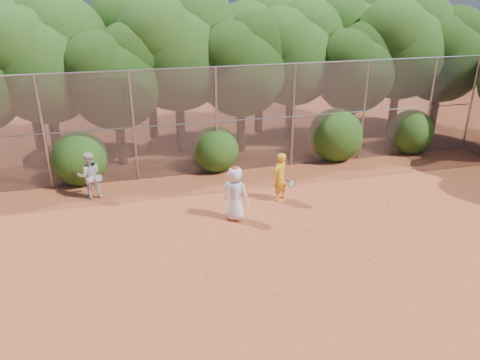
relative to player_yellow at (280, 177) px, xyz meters
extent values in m
plane|color=#994022|center=(-0.49, -3.03, -0.83)|extent=(80.00, 80.00, 0.00)
cylinder|color=gray|center=(-7.49, 2.97, 1.17)|extent=(0.09, 0.09, 4.00)
cylinder|color=gray|center=(-4.49, 2.97, 1.17)|extent=(0.09, 0.09, 4.00)
cylinder|color=gray|center=(-1.49, 2.97, 1.17)|extent=(0.09, 0.09, 4.00)
cylinder|color=gray|center=(1.51, 2.97, 1.17)|extent=(0.09, 0.09, 4.00)
cylinder|color=gray|center=(4.51, 2.97, 1.17)|extent=(0.09, 0.09, 4.00)
cylinder|color=gray|center=(7.51, 2.97, 1.17)|extent=(0.09, 0.09, 4.00)
cylinder|color=gray|center=(-0.49, 2.97, 3.17)|extent=(20.00, 0.05, 0.05)
cylinder|color=gray|center=(-0.49, 2.97, 1.17)|extent=(20.00, 0.04, 0.04)
cube|color=slate|center=(-0.49, 2.97, 1.17)|extent=(20.00, 0.02, 4.00)
cylinder|color=gray|center=(9.51, 2.97, 1.17)|extent=(0.09, 0.09, 4.00)
cylinder|color=black|center=(-7.49, 5.47, 0.43)|extent=(0.38, 0.38, 2.52)
sphere|color=#1E4110|center=(-7.49, 5.47, 2.90)|extent=(4.03, 4.03, 4.03)
sphere|color=#1E4110|center=(-6.69, 5.87, 3.91)|extent=(3.23, 3.23, 3.23)
sphere|color=#1E4110|center=(-8.20, 5.16, 3.70)|extent=(3.02, 3.02, 3.02)
cylinder|color=black|center=(-4.99, 4.77, 0.25)|extent=(0.36, 0.36, 2.17)
sphere|color=black|center=(-4.99, 4.77, 2.38)|extent=(3.47, 3.47, 3.47)
sphere|color=black|center=(-4.30, 5.11, 3.25)|extent=(2.78, 2.78, 2.78)
sphere|color=black|center=(-5.60, 4.51, 3.07)|extent=(2.60, 2.60, 2.60)
cylinder|color=black|center=(-2.49, 5.77, 0.50)|extent=(0.39, 0.39, 2.66)
sphere|color=#1E4110|center=(-2.49, 5.77, 3.11)|extent=(4.26, 4.26, 4.26)
sphere|color=#1E4110|center=(-1.64, 6.19, 4.17)|extent=(3.40, 3.40, 3.40)
sphere|color=#1E4110|center=(-3.24, 5.45, 3.96)|extent=(3.19, 3.19, 3.19)
cylinder|color=black|center=(0.01, 5.17, 0.31)|extent=(0.37, 0.37, 2.27)
sphere|color=black|center=(0.01, 5.17, 2.54)|extent=(3.64, 3.64, 3.64)
sphere|color=black|center=(0.74, 5.53, 3.45)|extent=(2.91, 2.91, 2.91)
sphere|color=black|center=(-0.63, 4.89, 3.26)|extent=(2.73, 2.73, 2.73)
cylinder|color=black|center=(2.51, 5.97, 0.39)|extent=(0.38, 0.38, 2.45)
sphere|color=#1E4110|center=(2.51, 5.97, 2.79)|extent=(3.92, 3.92, 3.92)
sphere|color=#1E4110|center=(3.29, 6.36, 3.77)|extent=(3.14, 3.14, 3.14)
sphere|color=#1E4110|center=(1.82, 5.67, 3.58)|extent=(2.94, 2.94, 2.94)
cylinder|color=black|center=(5.01, 4.97, 0.22)|extent=(0.36, 0.36, 2.10)
sphere|color=black|center=(5.01, 4.97, 2.28)|extent=(3.36, 3.36, 3.36)
sphere|color=black|center=(5.68, 5.30, 3.12)|extent=(2.69, 2.69, 2.69)
sphere|color=black|center=(4.42, 4.71, 2.95)|extent=(2.52, 2.52, 2.52)
cylinder|color=black|center=(7.51, 5.57, 0.46)|extent=(0.39, 0.39, 2.59)
sphere|color=#1E4110|center=(7.51, 5.57, 3.00)|extent=(4.14, 4.14, 4.14)
sphere|color=#1E4110|center=(8.34, 5.98, 4.04)|extent=(3.32, 3.32, 3.32)
sphere|color=#1E4110|center=(6.78, 5.26, 3.83)|extent=(3.11, 3.11, 3.11)
cylinder|color=black|center=(9.51, 5.27, 0.32)|extent=(0.37, 0.37, 2.31)
sphere|color=black|center=(9.51, 5.27, 2.59)|extent=(3.70, 3.70, 3.70)
sphere|color=black|center=(10.25, 5.64, 3.51)|extent=(2.96, 2.96, 2.96)
sphere|color=black|center=(8.86, 4.99, 3.33)|extent=(2.77, 2.77, 2.77)
cylinder|color=black|center=(-8.49, 7.77, 0.48)|extent=(0.39, 0.39, 2.62)
sphere|color=#1E4110|center=(-8.49, 7.77, 3.05)|extent=(4.20, 4.20, 4.20)
sphere|color=#1E4110|center=(-7.65, 8.19, 4.10)|extent=(3.36, 3.36, 3.36)
sphere|color=#1E4110|center=(-9.23, 7.45, 3.89)|extent=(3.15, 3.15, 3.15)
cylinder|color=black|center=(-3.49, 7.97, 0.57)|extent=(0.40, 0.40, 2.80)
sphere|color=#1E4110|center=(-3.49, 7.97, 3.31)|extent=(4.48, 4.48, 4.48)
sphere|color=#1E4110|center=(-2.60, 8.41, 4.43)|extent=(3.58, 3.58, 3.58)
sphere|color=#1E4110|center=(-4.28, 7.63, 4.21)|extent=(3.36, 3.36, 3.36)
cylinder|color=black|center=(1.51, 7.57, 0.43)|extent=(0.38, 0.38, 2.52)
sphere|color=#1E4110|center=(1.51, 7.57, 2.90)|extent=(4.03, 4.03, 4.03)
sphere|color=#1E4110|center=(2.31, 7.97, 3.91)|extent=(3.23, 3.23, 3.23)
sphere|color=#1E4110|center=(0.80, 7.26, 3.70)|extent=(3.02, 3.02, 3.02)
cylinder|color=black|center=(6.01, 8.17, 0.53)|extent=(0.40, 0.40, 2.73)
sphere|color=#1E4110|center=(6.01, 8.17, 3.21)|extent=(4.37, 4.37, 4.37)
sphere|color=#1E4110|center=(6.88, 8.60, 4.30)|extent=(3.49, 3.49, 3.49)
sphere|color=#1E4110|center=(5.24, 7.84, 4.08)|extent=(3.28, 3.28, 3.28)
sphere|color=#1E4110|center=(-6.49, 3.27, 0.17)|extent=(2.00, 2.00, 2.00)
sphere|color=#1E4110|center=(-1.49, 3.27, 0.07)|extent=(1.80, 1.80, 1.80)
sphere|color=#1E4110|center=(3.51, 3.27, 0.27)|extent=(2.20, 2.20, 2.20)
sphere|color=#1E4110|center=(7.01, 3.27, 0.12)|extent=(1.90, 1.90, 1.90)
imported|color=gold|center=(0.00, 0.00, 0.00)|extent=(0.73, 0.66, 1.66)
torus|color=black|center=(0.35, -0.20, -0.18)|extent=(0.30, 0.10, 0.30)
cylinder|color=black|center=(0.29, 0.01, -0.18)|extent=(0.10, 0.28, 0.04)
imported|color=silver|center=(-1.76, -0.96, 0.03)|extent=(0.99, 0.96, 1.71)
ellipsoid|color=#B32919|center=(-1.76, -0.96, 0.84)|extent=(0.22, 0.22, 0.13)
sphere|color=#C4DB27|center=(-1.46, -1.16, 0.02)|extent=(0.07, 0.07, 0.07)
imported|color=silver|center=(-6.10, 1.77, -0.02)|extent=(0.85, 0.70, 1.62)
torus|color=black|center=(-5.80, 1.47, -0.03)|extent=(0.33, 0.25, 0.26)
cylinder|color=black|center=(-5.77, 1.64, -0.16)|extent=(0.07, 0.25, 0.19)
sphere|color=#C4DB27|center=(2.85, -0.82, -0.80)|extent=(0.07, 0.07, 0.07)
sphere|color=#C4DB27|center=(3.29, -1.38, -0.80)|extent=(0.07, 0.07, 0.07)
sphere|color=#C4DB27|center=(1.14, -4.09, -0.80)|extent=(0.07, 0.07, 0.07)
sphere|color=#C4DB27|center=(2.98, -3.39, -0.80)|extent=(0.07, 0.07, 0.07)
sphere|color=#C4DB27|center=(0.06, -3.60, -0.80)|extent=(0.07, 0.07, 0.07)
sphere|color=#C4DB27|center=(3.86, 1.58, -0.80)|extent=(0.07, 0.07, 0.07)
camera|label=1|loc=(-4.80, -13.45, 5.96)|focal=35.00mm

